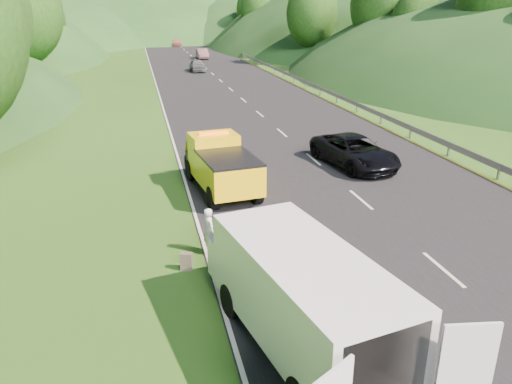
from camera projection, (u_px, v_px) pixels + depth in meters
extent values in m
plane|color=#38661E|center=(327.00, 251.00, 16.42)|extent=(320.00, 320.00, 0.00)
cube|color=black|center=(221.00, 81.00, 53.55)|extent=(14.00, 200.00, 0.02)
cube|color=gray|center=(260.00, 66.00, 66.50)|extent=(0.06, 140.00, 1.52)
cylinder|color=black|center=(191.00, 170.00, 22.96)|extent=(0.45, 0.99, 0.95)
cylinder|color=black|center=(228.00, 166.00, 23.55)|extent=(0.45, 0.99, 0.95)
cylinder|color=black|center=(213.00, 198.00, 19.61)|extent=(0.45, 0.99, 0.95)
cylinder|color=black|center=(256.00, 192.00, 20.20)|extent=(0.45, 0.99, 0.95)
cube|color=yellow|center=(214.00, 154.00, 22.23)|extent=(2.22, 1.77, 1.81)
cube|color=yellow|center=(228.00, 173.00, 20.43)|extent=(2.48, 3.47, 1.24)
cube|color=black|center=(228.00, 157.00, 20.19)|extent=(2.48, 3.47, 0.10)
cube|color=black|center=(208.00, 158.00, 23.42)|extent=(2.03, 1.37, 0.67)
cube|color=black|center=(205.00, 159.00, 23.99)|extent=(2.01, 0.44, 0.48)
cube|color=yellow|center=(206.00, 144.00, 23.49)|extent=(1.98, 0.98, 1.04)
cube|color=orange|center=(213.00, 133.00, 21.89)|extent=(1.35, 0.40, 0.15)
cube|color=black|center=(210.00, 143.00, 22.70)|extent=(1.81, 0.30, 0.86)
cylinder|color=black|center=(232.00, 300.00, 12.87)|extent=(0.50, 0.93, 0.88)
cylinder|color=black|center=(299.00, 284.00, 13.64)|extent=(0.50, 0.93, 0.88)
cylinder|color=black|center=(386.00, 369.00, 10.44)|extent=(0.50, 0.93, 0.88)
cube|color=white|center=(305.00, 294.00, 11.19)|extent=(3.33, 6.06, 2.04)
cube|color=white|center=(251.00, 254.00, 13.94)|extent=(2.36, 1.40, 1.10)
cube|color=black|center=(254.00, 229.00, 13.44)|extent=(2.07, 0.76, 0.92)
cube|color=black|center=(383.00, 373.00, 8.79)|extent=(1.86, 0.47, 1.76)
cube|color=white|center=(466.00, 368.00, 8.92)|extent=(1.05, 0.23, 1.87)
imported|color=silver|center=(210.00, 253.00, 16.26)|extent=(0.50, 0.63, 1.56)
imported|color=#BFC76A|center=(259.00, 253.00, 16.25)|extent=(0.58, 0.52, 0.98)
imported|color=black|center=(358.00, 351.00, 11.66)|extent=(1.31, 1.06, 1.77)
cube|color=#4F4B3B|center=(186.00, 261.00, 15.13)|extent=(0.40, 0.29, 0.57)
imported|color=black|center=(353.00, 166.00, 25.10)|extent=(3.39, 5.75, 1.50)
imported|color=#4E4F53|center=(198.00, 72.00, 61.15)|extent=(1.71, 4.25, 1.45)
imported|color=brown|center=(203.00, 59.00, 75.94)|extent=(1.56, 4.48, 1.48)
imported|color=#A85F54|center=(177.00, 46.00, 99.93)|extent=(1.90, 4.66, 1.35)
imported|color=#3E5C67|center=(184.00, 40.00, 118.22)|extent=(1.71, 4.25, 1.45)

